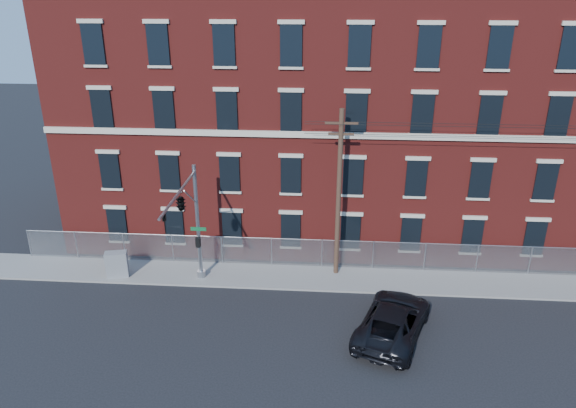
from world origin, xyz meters
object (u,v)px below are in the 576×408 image
at_px(pickup_truck, 393,320).
at_px(utility_cabinet, 117,264).
at_px(traffic_signal_mast, 185,210).
at_px(utility_pole_near, 339,192).

xyz_separation_m(pickup_truck, utility_cabinet, (-15.73, 4.46, 0.06)).
relative_size(traffic_signal_mast, pickup_truck, 1.14).
xyz_separation_m(traffic_signal_mast, utility_pole_near, (8.00, 3.42, -0.05)).
relative_size(traffic_signal_mast, utility_pole_near, 0.70).
height_order(utility_pole_near, pickup_truck, utility_pole_near).
xyz_separation_m(utility_pole_near, utility_cabinet, (-12.98, -1.40, -4.43)).
bearing_deg(utility_pole_near, utility_cabinet, -173.84).
xyz_separation_m(traffic_signal_mast, utility_cabinet, (-4.98, 2.02, -4.48)).
bearing_deg(utility_pole_near, pickup_truck, -64.81).
relative_size(pickup_truck, utility_cabinet, 3.89).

